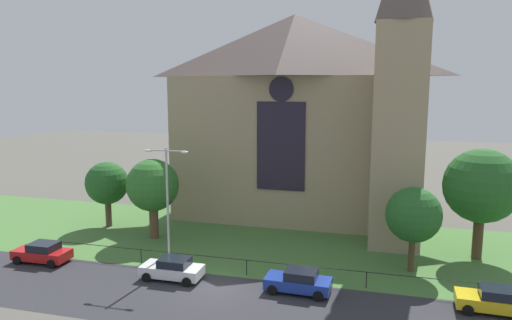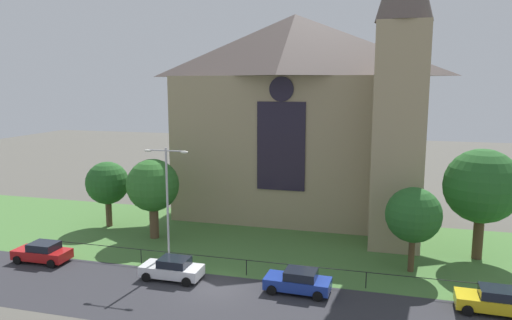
% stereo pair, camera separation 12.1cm
% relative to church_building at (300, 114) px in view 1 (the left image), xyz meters
% --- Properties ---
extents(ground, '(160.00, 160.00, 0.00)m').
position_rel_church_building_xyz_m(ground, '(-2.11, -9.01, -10.27)').
color(ground, '#56544C').
extents(road_asphalt, '(120.00, 8.00, 0.01)m').
position_rel_church_building_xyz_m(road_asphalt, '(-2.11, -21.01, -10.27)').
color(road_asphalt, '#2D2D33').
rests_on(road_asphalt, ground).
extents(grass_verge, '(120.00, 20.00, 0.01)m').
position_rel_church_building_xyz_m(grass_verge, '(-2.11, -11.01, -10.27)').
color(grass_verge, '#477538').
rests_on(grass_verge, ground).
extents(church_building, '(23.20, 16.20, 26.00)m').
position_rel_church_building_xyz_m(church_building, '(0.00, 0.00, 0.00)').
color(church_building, tan).
rests_on(church_building, ground).
extents(iron_railing, '(32.79, 0.07, 1.13)m').
position_rel_church_building_xyz_m(iron_railing, '(-0.77, -16.51, -9.29)').
color(iron_railing, black).
rests_on(iron_railing, ground).
extents(tree_left_near, '(4.50, 4.50, 6.93)m').
position_rel_church_building_xyz_m(tree_left_near, '(-10.84, -10.71, -5.65)').
color(tree_left_near, brown).
rests_on(tree_left_near, ground).
extents(tree_left_far, '(3.98, 3.98, 6.13)m').
position_rel_church_building_xyz_m(tree_left_far, '(-16.58, -8.68, -6.16)').
color(tree_left_far, brown).
rests_on(tree_left_far, ground).
extents(tree_right_near, '(3.91, 3.91, 6.13)m').
position_rel_church_building_xyz_m(tree_right_near, '(10.38, -12.73, -6.12)').
color(tree_right_near, '#4C3823').
rests_on(tree_right_near, ground).
extents(tree_right_far, '(5.62, 5.62, 8.51)m').
position_rel_church_building_xyz_m(tree_right_far, '(15.40, -8.70, -4.62)').
color(tree_right_far, '#4C3823').
rests_on(tree_right_far, ground).
extents(streetlamp_near, '(3.37, 0.26, 8.83)m').
position_rel_church_building_xyz_m(streetlamp_near, '(-6.63, -16.61, -4.71)').
color(streetlamp_near, '#B2B2B7').
rests_on(streetlamp_near, ground).
extents(parked_car_red, '(4.22, 2.05, 1.51)m').
position_rel_church_building_xyz_m(parked_car_red, '(-16.29, -18.12, -9.53)').
color(parked_car_red, '#B21919').
rests_on(parked_car_red, ground).
extents(parked_car_white, '(4.20, 2.03, 1.51)m').
position_rel_church_building_xyz_m(parked_car_white, '(-5.49, -18.47, -9.53)').
color(parked_car_white, silver).
rests_on(parked_car_white, ground).
extents(parked_car_blue, '(4.27, 2.15, 1.51)m').
position_rel_church_building_xyz_m(parked_car_blue, '(3.23, -18.29, -9.53)').
color(parked_car_blue, '#1E3899').
rests_on(parked_car_blue, ground).
extents(parked_car_yellow, '(4.26, 2.14, 1.51)m').
position_rel_church_building_xyz_m(parked_car_yellow, '(14.80, -17.98, -9.53)').
color(parked_car_yellow, gold).
rests_on(parked_car_yellow, ground).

